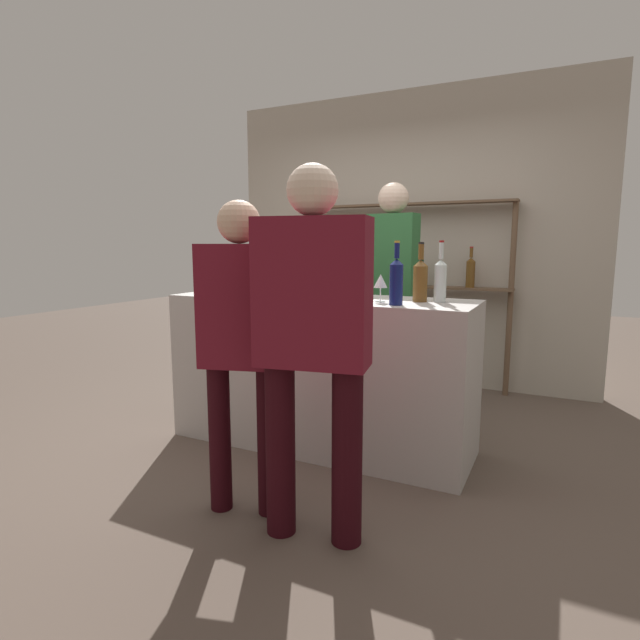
# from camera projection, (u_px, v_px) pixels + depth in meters

# --- Properties ---
(ground_plane) EXTENTS (16.00, 16.00, 0.00)m
(ground_plane) POSITION_uv_depth(u_px,v_px,m) (320.00, 443.00, 3.43)
(ground_plane) COLOR brown
(bar_counter) EXTENTS (2.01, 0.64, 1.01)m
(bar_counter) POSITION_uv_depth(u_px,v_px,m) (320.00, 372.00, 3.35)
(bar_counter) COLOR #B7B2AD
(bar_counter) RESTS_ON ground_plane
(back_wall) EXTENTS (3.61, 0.12, 2.80)m
(back_wall) POSITION_uv_depth(u_px,v_px,m) (406.00, 240.00, 4.92)
(back_wall) COLOR #B2A899
(back_wall) RESTS_ON ground_plane
(back_shelf) EXTENTS (2.09, 0.18, 1.74)m
(back_shelf) POSITION_uv_depth(u_px,v_px,m) (400.00, 265.00, 4.80)
(back_shelf) COLOR brown
(back_shelf) RESTS_ON ground_plane
(counter_bottle_0) EXTENTS (0.08, 0.08, 0.36)m
(counter_bottle_0) POSITION_uv_depth(u_px,v_px,m) (396.00, 280.00, 2.83)
(counter_bottle_0) COLOR #0F1956
(counter_bottle_0) RESTS_ON bar_counter
(counter_bottle_1) EXTENTS (0.09, 0.09, 0.36)m
(counter_bottle_1) POSITION_uv_depth(u_px,v_px,m) (420.00, 279.00, 3.00)
(counter_bottle_1) COLOR brown
(counter_bottle_1) RESTS_ON bar_counter
(counter_bottle_2) EXTENTS (0.07, 0.07, 0.37)m
(counter_bottle_2) POSITION_uv_depth(u_px,v_px,m) (440.00, 279.00, 2.99)
(counter_bottle_2) COLOR silver
(counter_bottle_2) RESTS_ON bar_counter
(wine_glass) EXTENTS (0.08, 0.08, 0.17)m
(wine_glass) POSITION_uv_depth(u_px,v_px,m) (381.00, 282.00, 2.99)
(wine_glass) COLOR silver
(wine_glass) RESTS_ON bar_counter
(ice_bucket) EXTENTS (0.19, 0.19, 0.19)m
(ice_bucket) POSITION_uv_depth(u_px,v_px,m) (281.00, 282.00, 3.35)
(ice_bucket) COLOR #846647
(ice_bucket) RESTS_ON bar_counter
(cork_jar) EXTENTS (0.13, 0.13, 0.12)m
(cork_jar) POSITION_uv_depth(u_px,v_px,m) (251.00, 288.00, 3.31)
(cork_jar) COLOR silver
(cork_jar) RESTS_ON bar_counter
(customer_right) EXTENTS (0.52, 0.30, 1.69)m
(customer_right) POSITION_uv_depth(u_px,v_px,m) (313.00, 330.00, 2.18)
(customer_right) COLOR black
(customer_right) RESTS_ON ground_plane
(server_behind_counter) EXTENTS (0.41, 0.24, 1.83)m
(server_behind_counter) POSITION_uv_depth(u_px,v_px,m) (392.00, 275.00, 3.99)
(server_behind_counter) COLOR black
(server_behind_counter) RESTS_ON ground_plane
(customer_center) EXTENTS (0.43, 0.28, 1.56)m
(customer_center) POSITION_uv_depth(u_px,v_px,m) (241.00, 334.00, 2.43)
(customer_center) COLOR black
(customer_center) RESTS_ON ground_plane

